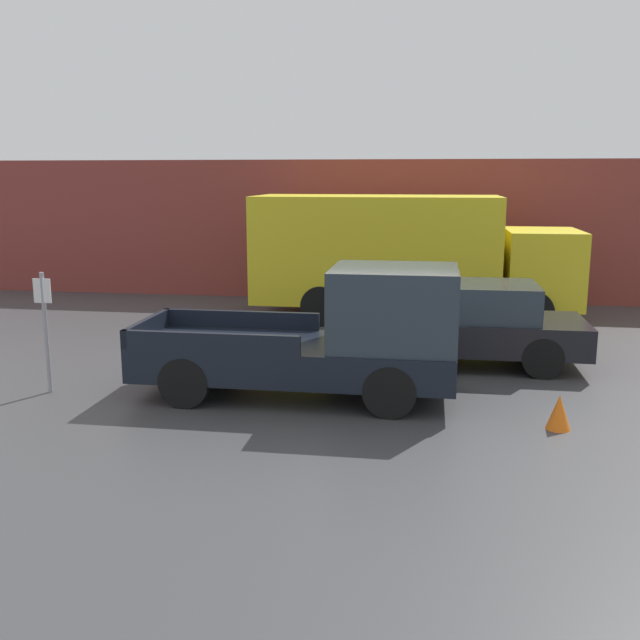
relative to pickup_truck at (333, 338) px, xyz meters
name	(u,v)px	position (x,y,z in m)	size (l,w,h in m)	color
ground_plane	(380,394)	(0.76, 0.29, -1.00)	(60.00, 60.00, 0.00)	#3D3D3F
building_wall	(404,231)	(0.76, 9.53, 1.01)	(28.00, 0.15, 4.02)	brown
pickup_truck	(333,338)	(0.00, 0.00, 0.00)	(5.15, 1.94, 2.16)	black
car	(461,322)	(2.15, 2.55, -0.20)	(4.70, 1.93, 1.57)	black
delivery_truck	(403,253)	(0.83, 6.75, 0.68)	(7.90, 2.58, 3.08)	gold
parking_sign	(45,325)	(-4.72, -0.46, 0.15)	(0.30, 0.07, 2.03)	gray
traffic_cone	(559,412)	(3.40, -0.99, -0.75)	(0.35, 0.35, 0.51)	orange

